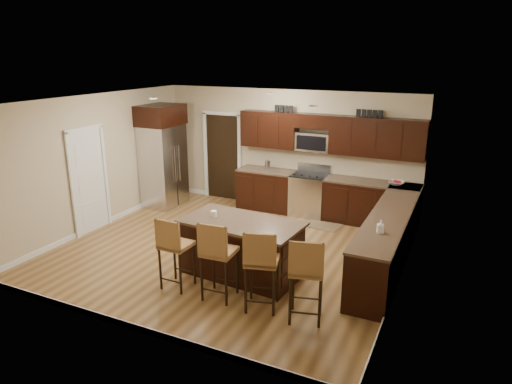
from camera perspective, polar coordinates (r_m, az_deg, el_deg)
The scene contains 24 objects.
floor at distance 8.43m, azimuth -3.34°, elevation -7.28°, with size 6.00×6.00×0.00m, color olive.
ceiling at distance 7.72m, azimuth -3.69°, elevation 11.30°, with size 6.00×6.00×0.00m, color silver.
wall_back at distance 10.39m, azimuth 3.81°, elevation 5.26°, with size 6.00×6.00×0.00m, color #BEAD89.
wall_left at distance 9.74m, azimuth -19.22°, elevation 3.53°, with size 5.50×5.50×0.00m, color #BEAD89.
wall_right at distance 7.09m, azimuth 18.30°, elevation -1.25°, with size 5.50×5.50×0.00m, color #BEAD89.
base_cabinets at distance 8.89m, azimuth 12.02°, elevation -3.11°, with size 4.02×3.96×0.92m.
upper_cabinets at distance 9.82m, azimuth 9.22°, elevation 7.29°, with size 4.00×0.33×0.80m.
range at distance 10.12m, azimuth 6.67°, elevation -0.29°, with size 0.76×0.64×1.11m.
microwave at distance 9.98m, azimuth 7.18°, elevation 6.25°, with size 0.76×0.31×0.40m, color silver.
doorway at distance 11.15m, azimuth -4.18°, elevation 4.38°, with size 0.85×0.03×2.06m, color black.
pantry_door at distance 9.60m, azimuth -20.18°, elevation 1.20°, with size 0.03×0.80×2.04m, color white.
letter_decor at distance 9.79m, azimuth 8.53°, elevation 9.99°, with size 2.20×0.03×0.15m, color black, non-canonical shape.
island at distance 7.39m, azimuth -1.81°, elevation -7.24°, with size 1.99×1.16×0.92m.
stool_left at distance 6.96m, azimuth -10.28°, elevation -6.56°, with size 0.44×0.44×1.15m.
stool_mid at distance 6.56m, azimuth -4.92°, elevation -7.47°, with size 0.48×0.48×1.21m.
stool_right at distance 6.27m, azimuth 0.65°, elevation -8.64°, with size 0.55×0.55×1.20m.
refrigerator at distance 10.75m, azimuth -11.56°, elevation 4.54°, with size 0.79×1.01×2.35m.
floor_mat at distance 9.69m, azimuth 8.15°, elevation -4.07°, with size 0.81×0.54×0.01m, color brown.
fruit_bowl at distance 9.59m, azimuth 17.13°, elevation 1.10°, with size 0.32×0.32×0.08m, color silver.
soap_bottle at distance 6.96m, azimuth 15.29°, elevation -4.19°, with size 0.09×0.09×0.20m, color #B2B2B2.
canister_tall at distance 10.32m, azimuth 1.49°, elevation 3.37°, with size 0.12×0.12×0.22m, color silver.
canister_short at distance 10.32m, azimuth 1.49°, elevation 3.18°, with size 0.11×0.11×0.15m, color silver.
island_jar at distance 7.41m, azimuth -5.30°, elevation -2.73°, with size 0.10×0.10×0.10m, color white.
stool_extra at distance 6.06m, azimuth 6.32°, elevation -9.73°, with size 0.55×0.55×1.20m.
Camera 1 is at (3.72, -6.72, 3.47)m, focal length 32.00 mm.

